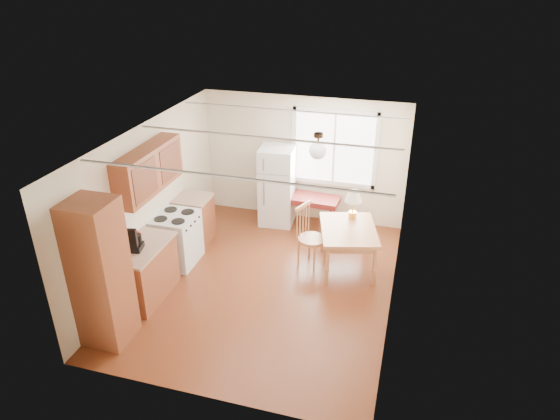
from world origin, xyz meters
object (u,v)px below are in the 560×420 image
at_px(refrigerator, 277,186).
at_px(chair, 307,230).
at_px(bench, 303,199).
at_px(dining_table, 348,234).

relative_size(refrigerator, chair, 1.44).
distance_m(bench, chair, 1.37).
distance_m(refrigerator, chair, 1.62).
xyz_separation_m(refrigerator, bench, (0.54, -0.01, -0.21)).
relative_size(bench, dining_table, 1.02).
xyz_separation_m(bench, chair, (0.39, -1.31, 0.05)).
height_order(bench, chair, chair).
height_order(refrigerator, bench, refrigerator).
distance_m(refrigerator, dining_table, 2.06).
distance_m(bench, dining_table, 1.67).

